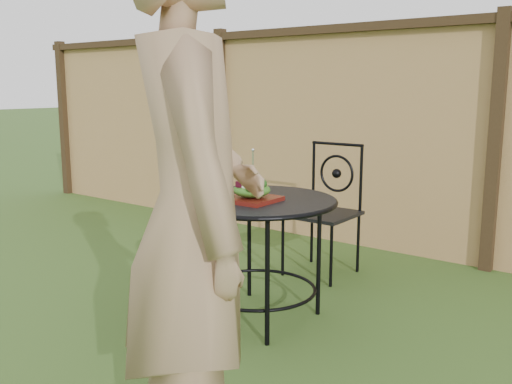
# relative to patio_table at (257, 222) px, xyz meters

# --- Properties ---
(ground) EXTENTS (60.00, 60.00, 0.00)m
(ground) POSITION_rel_patio_table_xyz_m (-0.46, -0.40, -0.59)
(ground) COLOR #244616
(ground) RESTS_ON ground
(fence) EXTENTS (8.00, 0.12, 1.90)m
(fence) POSITION_rel_patio_table_xyz_m (-0.46, 1.80, 0.36)
(fence) COLOR tan
(fence) RESTS_ON ground
(patio_table) EXTENTS (0.92, 0.92, 0.72)m
(patio_table) POSITION_rel_patio_table_xyz_m (0.00, 0.00, 0.00)
(patio_table) COLOR black
(patio_table) RESTS_ON ground
(patio_chair) EXTENTS (0.46, 0.46, 0.95)m
(patio_chair) POSITION_rel_patio_table_xyz_m (-0.12, 0.99, -0.08)
(patio_chair) COLOR black
(patio_chair) RESTS_ON ground
(diner) EXTENTS (0.82, 0.79, 1.90)m
(diner) POSITION_rel_patio_table_xyz_m (0.72, -1.30, 0.36)
(diner) COLOR #A37E5D
(diner) RESTS_ON ground
(salad_plate) EXTENTS (0.27, 0.27, 0.02)m
(salad_plate) POSITION_rel_patio_table_xyz_m (0.02, -0.08, 0.15)
(salad_plate) COLOR #4B0A0C
(salad_plate) RESTS_ON patio_table
(salad) EXTENTS (0.21, 0.21, 0.08)m
(salad) POSITION_rel_patio_table_xyz_m (0.02, -0.08, 0.20)
(salad) COLOR #235614
(salad) RESTS_ON salad_plate
(fork) EXTENTS (0.01, 0.01, 0.18)m
(fork) POSITION_rel_patio_table_xyz_m (0.03, -0.08, 0.33)
(fork) COLOR silver
(fork) RESTS_ON salad
(drinking_glass) EXTENTS (0.08, 0.08, 0.14)m
(drinking_glass) POSITION_rel_patio_table_xyz_m (-0.28, -0.07, 0.21)
(drinking_glass) COLOR #0B768A
(drinking_glass) RESTS_ON patio_table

